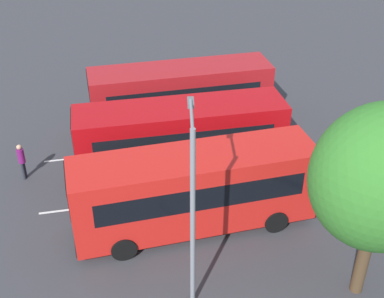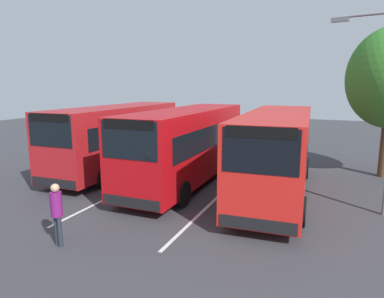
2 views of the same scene
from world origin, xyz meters
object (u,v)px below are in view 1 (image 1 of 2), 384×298
Objects in this scene: bus_center_left at (180,136)px; depot_tree at (383,178)px; street_lamp at (192,207)px; pedestrian at (21,159)px; bus_center_right at (194,189)px; bus_far_left at (180,94)px.

depot_tree is at bearing 118.82° from bus_center_left.
pedestrian is at bearing 45.74° from street_lamp.
pedestrian is (7.05, -4.78, -0.78)m from bus_center_right.
pedestrian is (7.21, -0.72, -0.78)m from bus_center_left.
depot_tree reaches higher than bus_center_left.
bus_center_left is 1.40× the size of street_lamp.
depot_tree is at bearing 134.33° from bus_center_right.
bus_center_right is (0.91, 8.36, 0.00)m from bus_far_left.
street_lamp reaches higher than bus_center_left.
street_lamp is (0.95, 7.73, 2.11)m from bus_center_left.
bus_center_right is 1.41× the size of street_lamp.
depot_tree reaches higher than street_lamp.
bus_center_left is 1.33× the size of depot_tree.
bus_far_left is 4.37m from bus_center_left.
bus_far_left is 0.99× the size of bus_center_right.
bus_center_left is 10.14m from depot_tree.
pedestrian is at bearing -6.22° from bus_center_left.
street_lamp is (1.69, 12.04, 2.11)m from bus_far_left.
bus_center_left is 0.99× the size of bus_center_right.
depot_tree is at bearing -88.17° from street_lamp.
bus_center_left is at bearing 8.86° from pedestrian.
bus_far_left and bus_center_left have the same top height.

